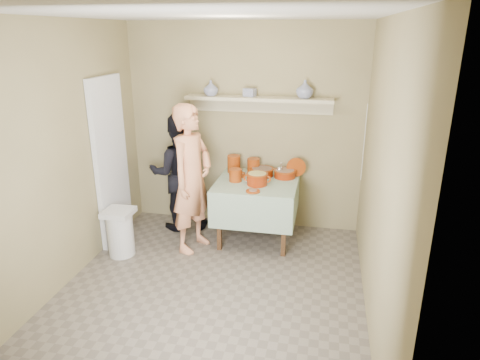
% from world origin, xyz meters
% --- Properties ---
extents(ground, '(3.50, 3.50, 0.00)m').
position_xyz_m(ground, '(0.00, 0.00, 0.00)').
color(ground, '#675C50').
rests_on(ground, ground).
extents(tile_panel, '(0.06, 0.70, 2.00)m').
position_xyz_m(tile_panel, '(-1.46, 0.95, 1.00)').
color(tile_panel, silver).
rests_on(tile_panel, ground).
extents(plate_stack_a, '(0.16, 0.16, 0.22)m').
position_xyz_m(plate_stack_a, '(-0.10, 1.58, 0.87)').
color(plate_stack_a, maroon).
rests_on(plate_stack_a, serving_table).
extents(plate_stack_b, '(0.16, 0.16, 0.19)m').
position_xyz_m(plate_stack_b, '(0.15, 1.59, 0.86)').
color(plate_stack_b, maroon).
rests_on(plate_stack_b, serving_table).
extents(bowl_stack, '(0.15, 0.15, 0.15)m').
position_xyz_m(bowl_stack, '(-0.00, 1.23, 0.84)').
color(bowl_stack, maroon).
rests_on(bowl_stack, serving_table).
extents(empty_bowl, '(0.17, 0.17, 0.05)m').
position_xyz_m(empty_bowl, '(-0.00, 1.40, 0.79)').
color(empty_bowl, maroon).
rests_on(empty_bowl, serving_table).
extents(propped_lid, '(0.24, 0.05, 0.24)m').
position_xyz_m(propped_lid, '(0.69, 1.55, 0.88)').
color(propped_lid, maroon).
rests_on(propped_lid, serving_table).
extents(vase_right, '(0.26, 0.26, 0.21)m').
position_xyz_m(vase_right, '(0.75, 1.63, 1.83)').
color(vase_right, navy).
rests_on(vase_right, wall_shelf).
extents(vase_left, '(0.24, 0.24, 0.19)m').
position_xyz_m(vase_left, '(-0.39, 1.60, 1.81)').
color(vase_left, navy).
rests_on(vase_left, wall_shelf).
extents(ceramic_box, '(0.16, 0.13, 0.10)m').
position_xyz_m(ceramic_box, '(0.09, 1.64, 1.77)').
color(ceramic_box, navy).
rests_on(ceramic_box, wall_shelf).
extents(person_cook, '(0.59, 0.73, 1.73)m').
position_xyz_m(person_cook, '(-0.45, 0.91, 0.87)').
color(person_cook, '#DF8D60').
rests_on(person_cook, ground).
extents(person_helper, '(0.89, 0.79, 1.52)m').
position_xyz_m(person_helper, '(-0.79, 1.41, 0.76)').
color(person_helper, black).
rests_on(person_helper, ground).
extents(room_shell, '(3.04, 3.54, 2.62)m').
position_xyz_m(room_shell, '(0.00, 0.00, 1.61)').
color(room_shell, '#8E8257').
rests_on(room_shell, ground).
extents(serving_table, '(0.97, 0.97, 0.76)m').
position_xyz_m(serving_table, '(0.25, 1.28, 0.64)').
color(serving_table, '#4C2D16').
rests_on(serving_table, ground).
extents(cazuela_meat_a, '(0.30, 0.30, 0.10)m').
position_xyz_m(cazuela_meat_a, '(0.28, 1.50, 0.82)').
color(cazuela_meat_a, maroon).
rests_on(cazuela_meat_a, serving_table).
extents(cazuela_meat_b, '(0.28, 0.28, 0.10)m').
position_xyz_m(cazuela_meat_b, '(0.56, 1.49, 0.82)').
color(cazuela_meat_b, maroon).
rests_on(cazuela_meat_b, serving_table).
extents(ladle, '(0.08, 0.26, 0.19)m').
position_xyz_m(ladle, '(0.50, 1.48, 0.87)').
color(ladle, silver).
rests_on(ladle, cazuela_meat_b).
extents(cazuela_rice, '(0.33, 0.25, 0.14)m').
position_xyz_m(cazuela_rice, '(0.27, 1.16, 0.85)').
color(cazuela_rice, maroon).
rests_on(cazuela_rice, serving_table).
extents(front_plate, '(0.16, 0.16, 0.03)m').
position_xyz_m(front_plate, '(0.27, 0.91, 0.77)').
color(front_plate, maroon).
rests_on(front_plate, serving_table).
extents(wall_shelf, '(1.80, 0.25, 0.21)m').
position_xyz_m(wall_shelf, '(0.20, 1.65, 1.67)').
color(wall_shelf, '#BEB28D').
rests_on(wall_shelf, room_shell).
extents(trash_bin, '(0.32, 0.32, 0.56)m').
position_xyz_m(trash_bin, '(-1.22, 0.56, 0.28)').
color(trash_bin, silver).
rests_on(trash_bin, ground).
extents(electrical_cord, '(0.01, 0.05, 0.90)m').
position_xyz_m(electrical_cord, '(1.47, 1.48, 1.25)').
color(electrical_cord, silver).
rests_on(electrical_cord, wall_shelf).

